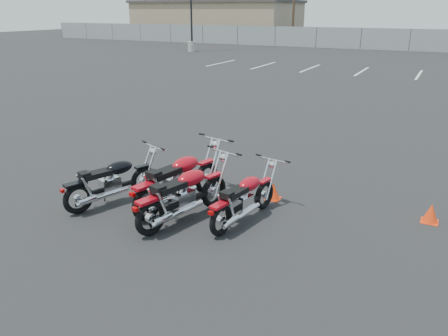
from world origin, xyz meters
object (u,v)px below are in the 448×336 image
at_px(motorcycle_second_black, 112,182).
at_px(motorcycle_third_red, 184,195).
at_px(motorcycle_front_red, 178,181).
at_px(motorcycle_rear_red, 244,199).

distance_m(motorcycle_second_black, motorcycle_third_red, 1.51).
relative_size(motorcycle_front_red, motorcycle_rear_red, 1.20).
relative_size(motorcycle_second_black, motorcycle_rear_red, 1.04).
bearing_deg(motorcycle_second_black, motorcycle_rear_red, 10.33).
xyz_separation_m(motorcycle_front_red, motorcycle_rear_red, (1.28, -0.01, -0.08)).
distance_m(motorcycle_second_black, motorcycle_rear_red, 2.44).
xyz_separation_m(motorcycle_third_red, motorcycle_rear_red, (0.89, 0.42, -0.06)).
xyz_separation_m(motorcycle_front_red, motorcycle_second_black, (-1.12, -0.45, -0.06)).
height_order(motorcycle_front_red, motorcycle_rear_red, motorcycle_front_red).
distance_m(motorcycle_third_red, motorcycle_rear_red, 0.99).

